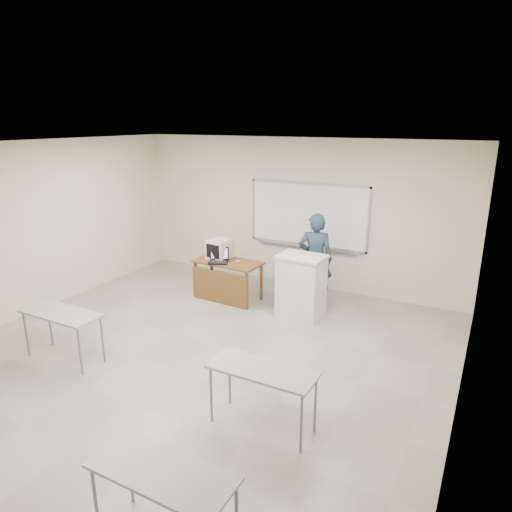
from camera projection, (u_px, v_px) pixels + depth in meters
The scene contains 10 objects.
floor at pixel (177, 370), 6.32m from camera, with size 7.00×8.00×0.01m, color gray.
whiteboard at pixel (308, 216), 9.10m from camera, with size 2.48×0.10×1.31m.
student_desks at pixel (97, 373), 4.98m from camera, with size 4.40×2.20×0.73m.
instructor_desk at pixel (225, 274), 8.60m from camera, with size 1.28×0.64×0.75m.
podium at pixel (301, 286), 7.90m from camera, with size 0.79×0.57×1.11m.
crt_monitor at pixel (220, 249), 8.80m from camera, with size 0.40×0.45×0.38m.
laptop at pixel (220, 259), 8.55m from camera, with size 0.36×0.33×0.26m.
mouse at pixel (238, 261), 8.57m from camera, with size 0.09×0.06×0.03m, color #A2A4AA.
keyboard at pixel (312, 255), 7.74m from camera, with size 0.43×0.14×0.02m, color beige.
presenter at pixel (315, 259), 8.36m from camera, with size 0.63×0.42×1.73m, color black.
Camera 1 is at (3.61, -4.41, 3.34)m, focal length 32.00 mm.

